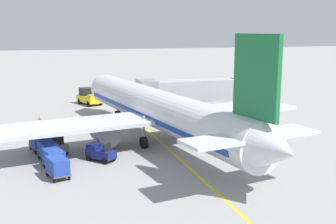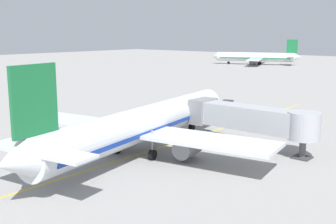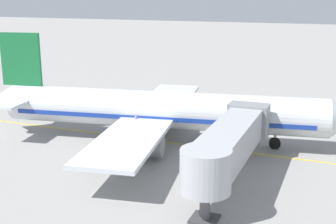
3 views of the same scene
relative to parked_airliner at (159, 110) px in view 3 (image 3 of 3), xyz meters
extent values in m
plane|color=gray|center=(0.14, 0.94, -3.19)|extent=(400.00, 400.00, 0.00)
cube|color=gold|center=(0.14, 0.94, -3.18)|extent=(0.24, 80.00, 0.01)
cylinder|color=silver|center=(-0.05, 0.27, 0.10)|extent=(9.06, 32.16, 3.70)
cube|color=#193899|center=(-0.05, 0.27, -0.36)|extent=(8.66, 29.65, 0.44)
cone|color=silver|center=(2.90, -16.88, 0.40)|extent=(3.57, 3.29, 3.14)
cube|color=black|center=(-2.65, 15.45, 0.75)|extent=(2.92, 1.55, 0.60)
cube|color=silver|center=(0.12, -0.72, -0.55)|extent=(30.45, 10.20, 0.36)
cylinder|color=gray|center=(-5.43, -0.86, -1.80)|extent=(2.51, 3.49, 2.00)
cylinder|color=gray|center=(5.41, 1.00, -1.80)|extent=(2.51, 3.49, 2.00)
cube|color=#196B38|center=(2.49, -14.52, 4.70)|extent=(1.06, 4.39, 5.50)
cube|color=silver|center=(2.46, -14.32, 0.65)|extent=(10.30, 4.25, 0.24)
cylinder|color=black|center=(-1.94, 11.31, -2.64)|extent=(0.63, 1.16, 1.10)
cylinder|color=gray|center=(-1.94, 11.31, -1.09)|extent=(0.24, 0.24, 2.00)
cylinder|color=black|center=(-1.97, -2.09, -2.64)|extent=(0.63, 1.16, 1.10)
cylinder|color=gray|center=(-1.97, -2.09, -1.09)|extent=(0.24, 0.24, 2.00)
cylinder|color=black|center=(2.56, -1.31, -2.64)|extent=(0.63, 1.16, 1.10)
cylinder|color=gray|center=(2.56, -1.31, -1.09)|extent=(0.24, 0.24, 2.00)
cube|color=#A8AAAF|center=(7.29, 9.29, 0.30)|extent=(13.62, 2.80, 2.60)
cube|color=gray|center=(1.29, 9.29, 0.30)|extent=(2.00, 3.50, 2.99)
cylinder|color=#A8AAAF|center=(14.10, 9.29, 0.30)|extent=(3.36, 3.36, 2.86)
cylinder|color=#4C4C51|center=(14.10, 9.29, -2.09)|extent=(0.70, 0.70, 2.19)
cube|color=#38383A|center=(14.10, 9.29, -3.11)|extent=(1.80, 1.80, 0.16)
cube|color=slate|center=(-9.91, -1.31, -2.56)|extent=(2.20, 2.77, 0.70)
cube|color=slate|center=(-10.22, -0.70, -1.99)|extent=(1.38, 1.40, 0.44)
cube|color=black|center=(-9.60, -1.93, -1.89)|extent=(0.82, 0.52, 0.64)
cylinder|color=black|center=(-9.97, -1.20, -1.91)|extent=(0.19, 0.27, 0.54)
cylinder|color=black|center=(-10.79, -0.78, -2.91)|extent=(0.43, 0.59, 0.56)
cylinder|color=black|center=(-9.82, -0.29, -2.91)|extent=(0.43, 0.59, 0.56)
cylinder|color=black|center=(-10.00, -2.34, -2.91)|extent=(0.43, 0.59, 0.56)
cylinder|color=black|center=(-9.04, -1.85, -2.91)|extent=(0.43, 0.59, 0.56)
cube|color=navy|center=(-6.36, -4.71, -2.56)|extent=(2.54, 2.68, 0.70)
cube|color=navy|center=(-6.81, -4.19, -1.99)|extent=(1.46, 1.46, 0.44)
cube|color=black|center=(-5.91, -5.23, -1.89)|extent=(0.74, 0.67, 0.64)
cylinder|color=black|center=(-6.44, -4.62, -1.91)|extent=(0.23, 0.25, 0.54)
cylinder|color=black|center=(-7.34, -4.40, -2.91)|extent=(0.52, 0.55, 0.56)
cylinder|color=black|center=(-6.52, -3.70, -2.91)|extent=(0.52, 0.55, 0.56)
cylinder|color=black|center=(-6.19, -5.73, -2.91)|extent=(0.52, 0.55, 0.56)
cylinder|color=black|center=(-5.38, -5.02, -2.91)|extent=(0.52, 0.55, 0.56)
cube|color=#4C4C51|center=(-11.33, -0.09, -2.77)|extent=(1.85, 2.47, 0.12)
cube|color=#233D9E|center=(-11.33, -0.09, -2.16)|extent=(1.76, 2.35, 1.10)
cylinder|color=#4C4C51|center=(-11.73, 1.30, -2.78)|extent=(0.26, 0.69, 0.07)
cylinder|color=black|center=(-12.09, 0.55, -3.01)|extent=(0.21, 0.38, 0.36)
cylinder|color=black|center=(-11.03, 0.85, -3.01)|extent=(0.21, 0.38, 0.36)
cylinder|color=black|center=(-11.64, -1.04, -3.01)|extent=(0.21, 0.38, 0.36)
cylinder|color=black|center=(-10.58, -0.74, -3.01)|extent=(0.21, 0.38, 0.36)
cube|color=#4C4C51|center=(-10.61, -3.13, -2.77)|extent=(1.85, 2.47, 0.12)
cube|color=#233D9E|center=(-10.61, -3.13, -2.16)|extent=(1.76, 2.35, 1.10)
cylinder|color=#4C4C51|center=(-11.01, -1.73, -2.78)|extent=(0.26, 0.69, 0.07)
cylinder|color=black|center=(-11.37, -2.49, -3.01)|extent=(0.21, 0.38, 0.36)
cylinder|color=black|center=(-10.30, -2.18, -3.01)|extent=(0.21, 0.38, 0.36)
cylinder|color=black|center=(-10.91, -4.07, -3.01)|extent=(0.21, 0.38, 0.36)
cylinder|color=black|center=(-9.85, -3.77, -3.01)|extent=(0.21, 0.38, 0.36)
cube|color=#4C4C51|center=(-10.22, -5.82, -2.77)|extent=(1.85, 2.47, 0.12)
cube|color=#233D9E|center=(-10.22, -5.82, -2.16)|extent=(1.76, 2.35, 1.10)
cylinder|color=#4C4C51|center=(-10.62, -4.42, -2.78)|extent=(0.26, 0.69, 0.07)
cylinder|color=black|center=(-10.97, -5.18, -3.01)|extent=(0.21, 0.38, 0.36)
cylinder|color=black|center=(-9.91, -4.87, -3.01)|extent=(0.21, 0.38, 0.36)
cylinder|color=black|center=(-10.52, -6.76, -3.01)|extent=(0.21, 0.38, 0.36)
cylinder|color=black|center=(-9.46, -6.46, -3.01)|extent=(0.21, 0.38, 0.36)
cube|color=#4C4C51|center=(-10.03, -7.90, -2.77)|extent=(1.85, 2.47, 0.12)
cube|color=#233D9E|center=(-10.03, -7.90, -2.16)|extent=(1.76, 2.35, 1.10)
cylinder|color=#4C4C51|center=(-10.43, -6.51, -2.78)|extent=(0.26, 0.69, 0.07)
cylinder|color=black|center=(-10.79, -7.26, -3.01)|extent=(0.21, 0.38, 0.36)
cylinder|color=black|center=(-9.73, -6.96, -3.01)|extent=(0.21, 0.38, 0.36)
cylinder|color=black|center=(-10.34, -8.85, -3.01)|extent=(0.21, 0.38, 0.36)
cylinder|color=black|center=(-9.28, -8.54, -3.01)|extent=(0.21, 0.38, 0.36)
cylinder|color=#232328|center=(-4.75, 0.04, -2.76)|extent=(0.15, 0.15, 0.85)
cylinder|color=#232328|center=(-4.79, -0.16, -2.76)|extent=(0.15, 0.15, 0.85)
cube|color=yellow|center=(-4.77, -0.06, -2.04)|extent=(0.31, 0.42, 0.60)
cylinder|color=yellow|center=(-4.73, 0.18, -2.09)|extent=(0.13, 0.24, 0.57)
cylinder|color=yellow|center=(-4.82, -0.31, -2.09)|extent=(0.13, 0.24, 0.57)
sphere|color=beige|center=(-4.77, -0.06, -1.61)|extent=(0.22, 0.22, 0.22)
cube|color=red|center=(-4.77, -0.06, -1.59)|extent=(0.13, 0.27, 0.10)
cube|color=black|center=(-9.44, 7.69, -3.17)|extent=(0.36, 0.36, 0.04)
cone|color=orange|center=(-9.44, 7.69, -2.87)|extent=(0.30, 0.30, 0.55)
cylinder|color=white|center=(-9.44, 7.69, -2.84)|extent=(0.21, 0.21, 0.06)
cube|color=black|center=(-11.18, 14.04, -3.17)|extent=(0.36, 0.36, 0.04)
cone|color=orange|center=(-11.18, 14.04, -2.87)|extent=(0.30, 0.30, 0.55)
cylinder|color=white|center=(-11.18, 14.04, -2.84)|extent=(0.21, 0.21, 0.06)
cube|color=black|center=(-7.40, 9.96, -3.17)|extent=(0.36, 0.36, 0.04)
cone|color=orange|center=(-7.40, 9.96, -2.87)|extent=(0.30, 0.30, 0.55)
cylinder|color=white|center=(-7.40, 9.96, -2.84)|extent=(0.21, 0.21, 0.06)
camera|label=1|loc=(-10.94, -38.38, 7.67)|focal=44.33mm
camera|label=2|loc=(30.78, -31.97, 9.83)|focal=44.83mm
camera|label=3|loc=(39.86, 17.07, 11.24)|focal=47.95mm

